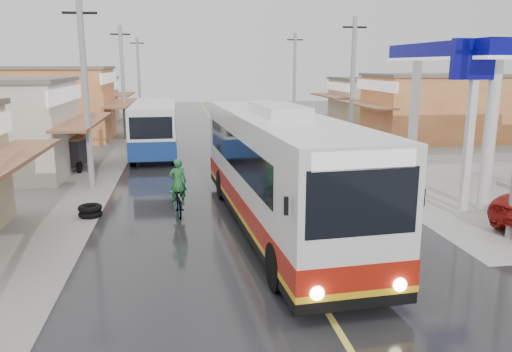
# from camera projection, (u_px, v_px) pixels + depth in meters

# --- Properties ---
(ground) EXTENTS (120.00, 120.00, 0.00)m
(ground) POSITION_uv_depth(u_px,v_px,m) (290.00, 251.00, 14.54)
(ground) COLOR slate
(ground) RESTS_ON ground
(road) EXTENTS (12.00, 90.00, 0.02)m
(road) POSITION_uv_depth(u_px,v_px,m) (234.00, 158.00, 29.01)
(road) COLOR black
(road) RESTS_ON ground
(centre_line) EXTENTS (0.15, 90.00, 0.01)m
(centre_line) POSITION_uv_depth(u_px,v_px,m) (234.00, 158.00, 29.00)
(centre_line) COLOR #D8CC4C
(centre_line) RESTS_ON road
(shopfronts_left) EXTENTS (11.00, 44.00, 5.20)m
(shopfronts_left) POSITION_uv_depth(u_px,v_px,m) (14.00, 155.00, 29.98)
(shopfronts_left) COLOR tan
(shopfronts_left) RESTS_ON ground
(shopfronts_right) EXTENTS (11.00, 44.00, 4.80)m
(shopfronts_right) POSITION_uv_depth(u_px,v_px,m) (502.00, 160.00, 28.33)
(shopfronts_right) COLOR silver
(shopfronts_right) RESTS_ON ground
(utility_poles_left) EXTENTS (1.60, 50.00, 8.00)m
(utility_poles_left) POSITION_uv_depth(u_px,v_px,m) (112.00, 158.00, 28.94)
(utility_poles_left) COLOR gray
(utility_poles_left) RESTS_ON ground
(utility_poles_right) EXTENTS (1.60, 36.00, 8.00)m
(utility_poles_right) POSITION_uv_depth(u_px,v_px,m) (350.00, 155.00, 30.04)
(utility_poles_right) COLOR gray
(utility_poles_right) RESTS_ON ground
(coach_bus) EXTENTS (3.75, 13.18, 4.07)m
(coach_bus) POSITION_uv_depth(u_px,v_px,m) (277.00, 170.00, 16.19)
(coach_bus) COLOR silver
(coach_bus) RESTS_ON road
(second_bus) EXTENTS (2.59, 9.27, 3.07)m
(second_bus) POSITION_uv_depth(u_px,v_px,m) (155.00, 127.00, 29.82)
(second_bus) COLOR silver
(second_bus) RESTS_ON road
(cyclist) EXTENTS (0.84, 1.99, 2.09)m
(cyclist) POSITION_uv_depth(u_px,v_px,m) (178.00, 196.00, 17.95)
(cyclist) COLOR black
(cyclist) RESTS_ON ground
(tricycle_near) EXTENTS (1.71, 2.39, 1.71)m
(tricycle_near) POSITION_uv_depth(u_px,v_px,m) (72.00, 151.00, 25.63)
(tricycle_near) COLOR #26262D
(tricycle_near) RESTS_ON ground
(tyre_stack) EXTENTS (0.84, 0.84, 0.43)m
(tyre_stack) POSITION_uv_depth(u_px,v_px,m) (90.00, 211.00, 17.79)
(tyre_stack) COLOR black
(tyre_stack) RESTS_ON ground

